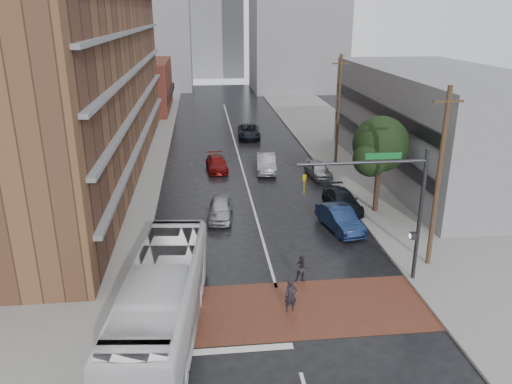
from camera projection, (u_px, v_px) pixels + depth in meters
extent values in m
plane|color=black|center=(284.00, 315.00, 23.38)|extent=(160.00, 160.00, 0.00)
cube|color=brown|center=(283.00, 309.00, 23.85)|extent=(14.00, 5.00, 0.02)
cube|color=gray|center=(116.00, 167.00, 45.56)|extent=(9.00, 90.00, 0.15)
cube|color=gray|center=(360.00, 160.00, 47.93)|extent=(9.00, 90.00, 0.15)
cube|color=brown|center=(65.00, 5.00, 39.65)|extent=(10.00, 44.00, 28.00)
cube|color=brown|center=(141.00, 86.00, 71.47)|extent=(8.00, 16.00, 7.00)
cube|color=gray|center=(439.00, 124.00, 42.27)|extent=(11.00, 26.00, 9.00)
cube|color=gray|center=(214.00, 20.00, 108.18)|extent=(12.00, 10.00, 24.00)
cylinder|color=#332319|center=(377.00, 186.00, 34.81)|extent=(0.36, 0.36, 4.00)
sphere|color=black|center=(381.00, 144.00, 33.79)|extent=(3.80, 3.80, 3.80)
sphere|color=black|center=(371.00, 159.00, 33.22)|extent=(2.40, 2.40, 2.40)
sphere|color=black|center=(387.00, 149.00, 34.82)|extent=(2.60, 2.60, 2.60)
cylinder|color=#2D2D33|center=(420.00, 218.00, 25.25)|extent=(0.20, 0.20, 7.20)
cylinder|color=#2D2D33|center=(363.00, 163.00, 23.91)|extent=(6.40, 0.16, 0.16)
imported|color=gold|center=(305.00, 184.00, 23.96)|extent=(0.20, 0.16, 1.00)
cube|color=#0C5926|center=(383.00, 156.00, 23.91)|extent=(1.80, 0.05, 0.30)
cube|color=#2D2D33|center=(413.00, 236.00, 25.57)|extent=(0.30, 0.30, 0.35)
cylinder|color=#473321|center=(438.00, 181.00, 26.34)|extent=(0.26, 0.26, 10.00)
cube|color=#473321|center=(448.00, 101.00, 24.92)|extent=(1.60, 0.12, 0.12)
cylinder|color=#473321|center=(338.00, 111.00, 45.05)|extent=(0.26, 0.26, 10.00)
cube|color=#473321|center=(341.00, 63.00, 43.62)|extent=(1.60, 0.12, 0.12)
imported|color=silver|center=(162.00, 303.00, 21.31)|extent=(4.05, 12.38, 3.39)
imported|color=black|center=(291.00, 296.00, 23.45)|extent=(0.64, 0.46, 1.66)
imported|color=#262026|center=(302.00, 269.00, 26.09)|extent=(0.74, 0.58, 1.48)
imported|color=#A8ABB0|center=(220.00, 209.00, 34.21)|extent=(2.02, 4.21, 1.39)
imported|color=#9FA2A6|center=(266.00, 163.00, 44.37)|extent=(2.04, 4.84, 1.56)
imported|color=#6A0B0B|center=(217.00, 164.00, 44.74)|extent=(2.06, 4.44, 1.26)
imported|color=black|center=(249.00, 132.00, 56.39)|extent=(2.66, 5.33, 1.45)
imported|color=#16264D|center=(340.00, 219.00, 32.42)|extent=(2.44, 4.81, 1.51)
imported|color=black|center=(342.00, 200.00, 35.77)|extent=(2.32, 4.88, 1.37)
imported|color=#ACAFB4|center=(318.00, 169.00, 42.92)|extent=(2.06, 4.19, 1.38)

